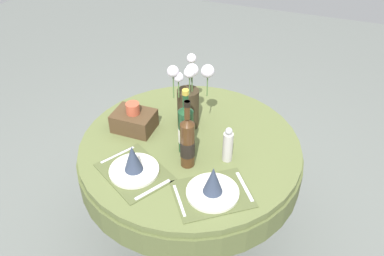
% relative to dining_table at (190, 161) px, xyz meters
% --- Properties ---
extents(ground, '(8.00, 8.00, 0.00)m').
position_rel_dining_table_xyz_m(ground, '(0.00, 0.00, -0.63)').
color(ground, slate).
extents(dining_table, '(1.18, 1.18, 0.75)m').
position_rel_dining_table_xyz_m(dining_table, '(0.00, 0.00, 0.00)').
color(dining_table, '#5B6638').
rests_on(dining_table, ground).
extents(place_setting_left, '(0.42, 0.40, 0.16)m').
position_rel_dining_table_xyz_m(place_setting_left, '(-0.17, -0.30, 0.17)').
color(place_setting_left, '#4E562F').
rests_on(place_setting_left, dining_table).
extents(place_setting_right, '(0.43, 0.41, 0.16)m').
position_rel_dining_table_xyz_m(place_setting_right, '(0.22, -0.30, 0.17)').
color(place_setting_right, '#4E562F').
rests_on(place_setting_right, dining_table).
extents(flower_vase, '(0.21, 0.24, 0.41)m').
position_rel_dining_table_xyz_m(flower_vase, '(-0.06, 0.14, 0.31)').
color(flower_vase, '#332819').
rests_on(flower_vase, dining_table).
extents(wine_bottle_left, '(0.08, 0.08, 0.36)m').
position_rel_dining_table_xyz_m(wine_bottle_left, '(0.00, -0.06, 0.26)').
color(wine_bottle_left, '#194223').
rests_on(wine_bottle_left, dining_table).
extents(wine_bottle_centre, '(0.07, 0.07, 0.37)m').
position_rel_dining_table_xyz_m(wine_bottle_centre, '(0.05, -0.15, 0.26)').
color(wine_bottle_centre, '#422814').
rests_on(wine_bottle_centre, dining_table).
extents(pepper_mill, '(0.05, 0.05, 0.20)m').
position_rel_dining_table_xyz_m(pepper_mill, '(0.22, -0.05, 0.21)').
color(pepper_mill, '#B7B2AD').
rests_on(pepper_mill, dining_table).
extents(woven_basket_side_left, '(0.22, 0.16, 0.16)m').
position_rel_dining_table_xyz_m(woven_basket_side_left, '(-0.33, 0.01, 0.18)').
color(woven_basket_side_left, '#47331E').
rests_on(woven_basket_side_left, dining_table).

